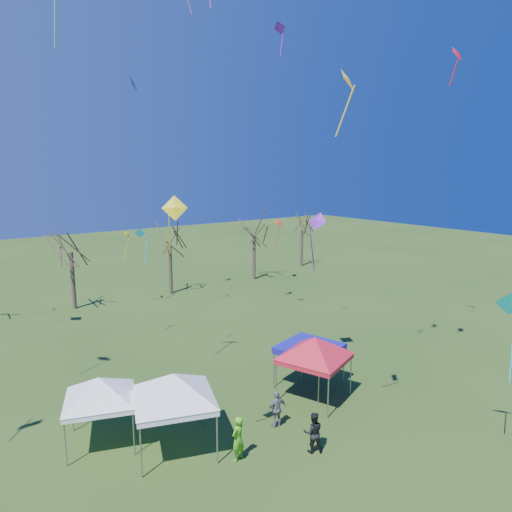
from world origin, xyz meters
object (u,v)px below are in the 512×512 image
(tent_red, at_px, (315,341))
(person_green, at_px, (238,438))
(tree_2, at_px, (69,231))
(tent_white_mid, at_px, (174,379))
(tree_4, at_px, (254,220))
(person_dark, at_px, (313,432))
(tent_blue, at_px, (310,349))
(tent_white_west, at_px, (99,382))
(tree_5, at_px, (302,217))
(person_grey, at_px, (277,409))
(tree_3, at_px, (169,227))

(tent_red, xyz_separation_m, person_green, (-5.74, -1.84, -2.03))
(tree_2, distance_m, tent_white_mid, 22.44)
(tree_4, relative_size, person_dark, 4.79)
(tent_blue, bearing_deg, tent_red, -122.69)
(person_green, bearing_deg, tent_red, 176.95)
(tent_white_west, distance_m, tent_blue, 10.40)
(tree_4, xyz_separation_m, tent_white_west, (-21.95, -19.55, -3.39))
(tree_2, bearing_deg, tent_white_mid, -95.16)
(tree_5, distance_m, tent_red, 31.83)
(person_dark, xyz_separation_m, person_grey, (-0.03, 2.25, 0.00))
(person_green, bearing_deg, tree_2, -111.70)
(tree_5, bearing_deg, tree_3, -173.48)
(tree_3, xyz_separation_m, tent_red, (-3.03, -21.98, -3.15))
(tree_4, xyz_separation_m, person_dark, (-15.39, -25.11, -5.24))
(tent_white_west, distance_m, person_dark, 8.79)
(tree_4, bearing_deg, tent_white_west, -138.30)
(tree_5, xyz_separation_m, tent_blue, (-20.02, -22.91, -3.70))
(tent_white_mid, bearing_deg, tent_blue, 6.31)
(tent_white_west, xyz_separation_m, tent_blue, (10.30, -1.29, -0.64))
(tent_white_west, bearing_deg, tree_5, 35.49)
(tree_4, distance_m, person_green, 30.32)
(tree_4, distance_m, tent_red, 25.37)
(person_green, bearing_deg, person_grey, 178.16)
(tent_blue, height_order, person_dark, tent_blue)
(tree_2, bearing_deg, tree_5, 3.70)
(tree_2, xyz_separation_m, tree_3, (8.40, -0.33, -0.21))
(tree_2, relative_size, person_green, 4.59)
(tree_4, distance_m, person_dark, 29.91)
(tent_blue, bearing_deg, tree_2, 105.96)
(tree_5, distance_m, tent_blue, 30.65)
(tree_3, height_order, tree_5, tree_3)
(tree_3, bearing_deg, tent_white_west, -122.79)
(tent_white_west, relative_size, person_green, 1.98)
(tent_blue, bearing_deg, tent_white_mid, -173.69)
(tree_4, bearing_deg, person_grey, -124.01)
(tree_2, bearing_deg, tree_4, -1.22)
(tent_red, distance_m, person_dark, 4.87)
(person_dark, bearing_deg, tree_5, -99.55)
(tree_5, xyz_separation_m, tent_white_west, (-30.31, -21.62, -3.06))
(tent_white_west, distance_m, person_green, 5.99)
(person_dark, height_order, person_grey, person_grey)
(tree_5, xyz_separation_m, person_grey, (-23.79, -24.92, -4.91))
(tree_3, distance_m, person_green, 25.91)
(person_dark, distance_m, person_grey, 2.25)
(tree_4, bearing_deg, tent_red, -119.39)
(person_dark, bearing_deg, tent_red, -102.19)
(tree_3, xyz_separation_m, tree_4, (9.32, -0.04, -0.02))
(tree_3, distance_m, person_grey, 24.28)
(tent_white_mid, relative_size, tent_blue, 1.15)
(tree_3, xyz_separation_m, person_green, (-8.77, -23.82, -5.19))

